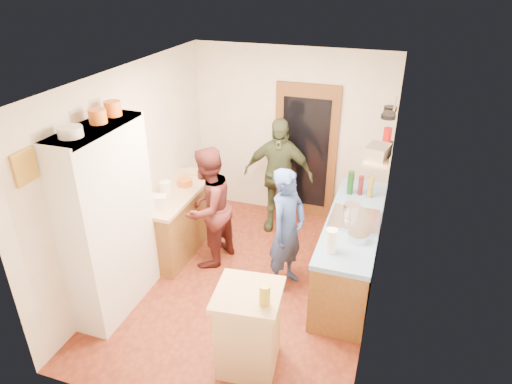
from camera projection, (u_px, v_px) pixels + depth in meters
The scene contains 44 objects.
floor at pixel (247, 283), 5.79m from camera, with size 3.00×4.00×0.02m, color brown.
ceiling at pixel (245, 76), 4.59m from camera, with size 3.00×4.00×0.02m, color silver.
wall_back at pixel (291, 134), 6.89m from camera, with size 3.00×0.02×2.60m, color silver.
wall_front at pixel (158, 304), 3.49m from camera, with size 3.00×0.02×2.60m, color silver.
wall_left at pixel (131, 174), 5.62m from camera, with size 0.02×4.00×2.60m, color silver.
wall_right at pixel (382, 212), 4.76m from camera, with size 0.02×4.00×2.60m, color silver.
door_frame at pixel (305, 153), 6.90m from camera, with size 0.95×0.06×2.10m, color brown.
door_glass at pixel (305, 154), 6.87m from camera, with size 0.70×0.02×1.70m, color black.
hutch_body at pixel (109, 222), 4.97m from camera, with size 0.40×1.20×2.20m, color white.
hutch_top_shelf at pixel (93, 128), 4.48m from camera, with size 0.40×1.14×0.04m, color white.
plate_stack at pixel (70, 132), 4.18m from camera, with size 0.23×0.23×0.09m, color white.
orange_pot_a at pixel (98, 116), 4.52m from camera, with size 0.18×0.18×0.14m, color orange.
orange_pot_b at pixel (113, 108), 4.74m from camera, with size 0.17×0.17×0.15m, color orange.
left_counter_base at pixel (176, 221), 6.31m from camera, with size 0.60×1.40×0.85m, color brown.
left_counter_top at pixel (173, 192), 6.10m from camera, with size 0.64×1.44×0.05m, color tan.
toaster at pixel (158, 202), 5.65m from camera, with size 0.22×0.15×0.16m, color white.
kettle at pixel (166, 188), 5.99m from camera, with size 0.15×0.15×0.17m, color white.
orange_bowl at pixel (185, 182), 6.22m from camera, with size 0.20×0.20×0.09m, color orange.
chopping_board at pixel (194, 172), 6.60m from camera, with size 0.30×0.22×0.03m, color tan.
right_counter_base at pixel (351, 251), 5.67m from camera, with size 0.60×2.20×0.84m, color brown.
right_counter_top at pixel (354, 220), 5.47m from camera, with size 0.62×2.22×0.06m, color #0E55B4.
hob at pixel (354, 219), 5.39m from camera, with size 0.55×0.58×0.04m, color silver.
pot_on_hob at pixel (352, 209), 5.45m from camera, with size 0.19×0.19×0.12m, color silver.
bottle_a at pixel (351, 183), 5.95m from camera, with size 0.08×0.08×0.32m, color #143F14.
bottle_b at pixel (361, 185), 5.94m from camera, with size 0.07×0.07×0.26m, color #591419.
bottle_c at pixel (371, 187), 5.87m from camera, with size 0.07×0.07×0.29m, color olive.
paper_towel at pixel (331, 241), 4.77m from camera, with size 0.12×0.12×0.27m, color white.
mixing_bowl at pixel (358, 237), 5.00m from camera, with size 0.23×0.23×0.09m, color silver.
island_base at pixel (248, 331), 4.44m from camera, with size 0.55×0.55×0.86m, color tan.
island_top at pixel (248, 294), 4.23m from camera, with size 0.62×0.62×0.05m, color tan.
cutting_board at pixel (244, 289), 4.28m from camera, with size 0.35×0.28×0.02m, color white.
oil_jar at pixel (265, 295), 4.04m from camera, with size 0.10×0.10×0.20m, color #AD9E2D.
pan_rail at pixel (396, 103), 5.72m from camera, with size 0.02×0.02×0.65m, color silver.
pan_hang_a at pixel (388, 117), 5.65m from camera, with size 0.18×0.18×0.05m, color black.
pan_hang_b at pixel (389, 114), 5.83m from camera, with size 0.16×0.16×0.05m, color black.
pan_hang_c at pixel (390, 108), 5.99m from camera, with size 0.17×0.17×0.05m, color black.
wall_shelf at pixel (377, 160), 5.00m from camera, with size 0.26×0.42×0.03m, color tan.
radio at pixel (378, 152), 4.96m from camera, with size 0.22×0.30×0.15m, color silver.
ext_bracket at pixel (391, 143), 6.14m from camera, with size 0.06×0.10×0.04m, color black.
fire_extinguisher at pixel (387, 139), 6.13m from camera, with size 0.11×0.11×0.32m, color red.
picture_frame at pixel (25, 167), 3.96m from camera, with size 0.03×0.25×0.30m, color gold.
person_hob at pixel (288, 231), 5.40m from camera, with size 0.57×0.38×1.57m, color #2E478B.
person_left at pixel (212, 207), 5.87m from camera, with size 0.79×0.62×1.63m, color #4E1F1D.
person_back at pixel (279, 175), 6.61m from camera, with size 1.01×0.42×1.73m, color #374028.
Camera 1 is at (1.58, -4.35, 3.66)m, focal length 32.00 mm.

